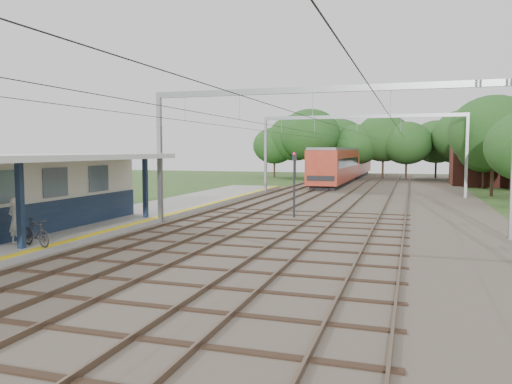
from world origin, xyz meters
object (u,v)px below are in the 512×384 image
at_px(train, 347,163).
at_px(signal_post, 294,179).
at_px(person, 16,221).
at_px(bicycle, 36,233).

distance_m(train, signal_post, 38.83).
xyz_separation_m(person, train, (6.23, 51.36, 1.04)).
relative_size(person, bicycle, 1.03).
height_order(train, signal_post, train).
bearing_deg(person, bicycle, 173.16).
bearing_deg(person, signal_post, -119.68).
relative_size(bicycle, signal_post, 0.46).
bearing_deg(signal_post, bicycle, -134.55).
bearing_deg(bicycle, train, 12.56).
xyz_separation_m(train, signal_post, (1.85, -38.78, 0.03)).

